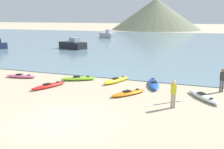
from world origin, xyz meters
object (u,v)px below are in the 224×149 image
at_px(kayak_on_sand_3, 21,76).
at_px(loose_paddle, 166,103).
at_px(kayak_on_sand_1, 203,97).
at_px(person_near_foreground, 174,92).
at_px(kayak_on_sand_6, 49,86).
at_px(moored_boat_0, 73,45).
at_px(kayak_on_sand_2, 79,78).
at_px(person_near_waterline, 222,79).
at_px(kayak_on_sand_5, 154,84).
at_px(kayak_on_sand_0, 128,93).
at_px(kayak_on_sand_4, 117,80).
at_px(moored_boat_4, 108,35).

relative_size(kayak_on_sand_3, loose_paddle, 1.32).
relative_size(kayak_on_sand_1, person_near_foreground, 1.82).
bearing_deg(kayak_on_sand_6, moored_boat_0, 114.54).
distance_m(moored_boat_0, loose_paddle, 29.60).
bearing_deg(kayak_on_sand_2, person_near_foreground, -26.30).
xyz_separation_m(person_near_waterline, loose_paddle, (-3.23, -3.88, -0.94)).
distance_m(kayak_on_sand_5, person_near_waterline, 4.87).
relative_size(kayak_on_sand_0, moored_boat_0, 0.55).
height_order(person_near_waterline, moored_boat_0, moored_boat_0).
height_order(kayak_on_sand_4, kayak_on_sand_5, kayak_on_sand_5).
xyz_separation_m(kayak_on_sand_0, moored_boat_4, (-19.14, 44.81, 0.67)).
bearing_deg(moored_boat_0, loose_paddle, -50.11).
bearing_deg(kayak_on_sand_0, kayak_on_sand_6, -177.10).
distance_m(kayak_on_sand_6, moored_boat_0, 24.29).
bearing_deg(kayak_on_sand_6, kayak_on_sand_5, 23.67).
xyz_separation_m(moored_boat_4, loose_paddle, (21.85, -45.73, -0.78)).
bearing_deg(kayak_on_sand_1, kayak_on_sand_5, 150.35).
bearing_deg(person_near_waterline, loose_paddle, -129.74).
bearing_deg(kayak_on_sand_4, kayak_on_sand_6, -142.33).
height_order(kayak_on_sand_2, moored_boat_0, moored_boat_0).
xyz_separation_m(kayak_on_sand_0, moored_boat_0, (-16.27, 21.78, 0.58)).
xyz_separation_m(kayak_on_sand_1, moored_boat_4, (-23.92, 43.99, 0.64)).
height_order(kayak_on_sand_4, loose_paddle, kayak_on_sand_4).
bearing_deg(kayak_on_sand_2, moored_boat_4, 108.31).
relative_size(person_near_foreground, person_near_waterline, 1.00).
xyz_separation_m(kayak_on_sand_3, kayak_on_sand_5, (11.41, 1.33, 0.04)).
bearing_deg(kayak_on_sand_2, kayak_on_sand_5, 3.35).
bearing_deg(kayak_on_sand_6, person_near_foreground, -7.79).
relative_size(kayak_on_sand_3, moored_boat_4, 0.59).
xyz_separation_m(kayak_on_sand_0, person_near_waterline, (5.94, 2.96, 0.83)).
relative_size(person_near_foreground, moored_boat_0, 0.33).
distance_m(kayak_on_sand_2, loose_paddle, 8.58).
xyz_separation_m(kayak_on_sand_1, moored_boat_0, (-21.05, 20.96, 0.55)).
bearing_deg(kayak_on_sand_4, kayak_on_sand_3, -170.45).
bearing_deg(moored_boat_4, person_near_waterline, -59.07).
relative_size(kayak_on_sand_1, kayak_on_sand_6, 1.00).
xyz_separation_m(kayak_on_sand_2, person_near_waterline, (11.08, 0.43, 0.80)).
height_order(kayak_on_sand_2, kayak_on_sand_4, kayak_on_sand_4).
distance_m(kayak_on_sand_2, person_near_waterline, 11.12).
bearing_deg(kayak_on_sand_0, kayak_on_sand_1, 9.68).
xyz_separation_m(person_near_waterline, moored_boat_0, (-22.20, 18.82, -0.25)).
distance_m(moored_boat_0, moored_boat_4, 23.21).
xyz_separation_m(kayak_on_sand_3, kayak_on_sand_4, (8.35, 1.41, 0.03)).
bearing_deg(person_near_foreground, person_near_waterline, 58.92).
bearing_deg(person_near_waterline, kayak_on_sand_1, -118.34).
distance_m(kayak_on_sand_2, kayak_on_sand_6, 3.02).
relative_size(kayak_on_sand_0, kayak_on_sand_4, 0.91).
height_order(kayak_on_sand_1, kayak_on_sand_6, kayak_on_sand_1).
xyz_separation_m(kayak_on_sand_3, loose_paddle, (12.99, -2.49, -0.13)).
height_order(person_near_waterline, loose_paddle, person_near_waterline).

